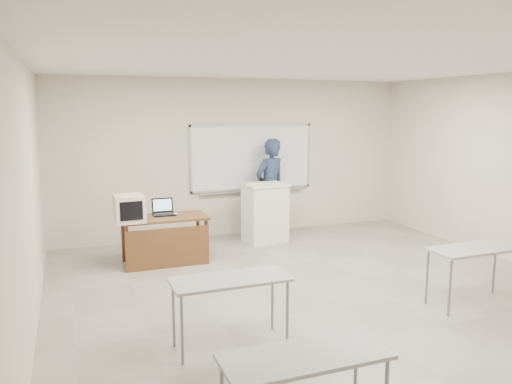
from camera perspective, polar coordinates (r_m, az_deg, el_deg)
name	(u,v)px	position (r m, az deg, el deg)	size (l,w,h in m)	color
floor	(341,307)	(6.45, 9.65, -12.82)	(7.00, 8.00, 0.01)	gray
whiteboard	(252,158)	(9.74, -0.46, 3.87)	(2.48, 0.10, 1.31)	white
student_desks	(414,292)	(5.18, 17.58, -10.83)	(4.40, 2.20, 0.73)	gray
instructor_desk	(166,232)	(7.96, -10.29, -4.48)	(1.35, 0.68, 0.75)	brown
podium	(265,213)	(9.17, 1.04, -2.40)	(0.77, 0.56, 1.09)	white
crt_monitor	(129,208)	(7.78, -14.34, -1.80)	(0.44, 0.49, 0.41)	beige
laptop	(163,211)	(8.17, -10.54, -2.14)	(0.34, 0.32, 0.25)	black
mouse	(176,214)	(8.10, -9.16, -2.49)	(0.09, 0.06, 0.04)	#B4B8BC
keyboard	(256,183)	(9.09, -0.01, 1.04)	(0.42, 0.14, 0.02)	beige
presenter	(270,187)	(9.63, 1.63, 0.55)	(0.69, 0.45, 1.88)	black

